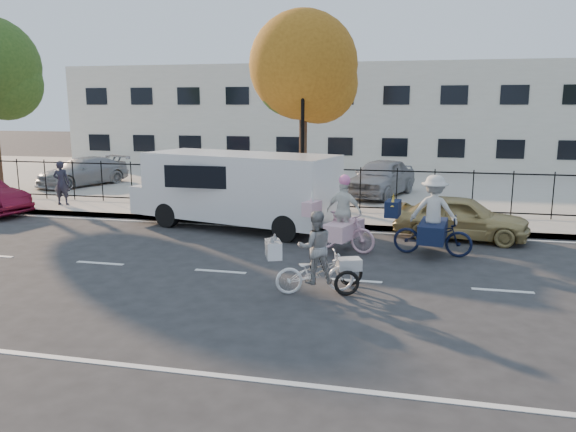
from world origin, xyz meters
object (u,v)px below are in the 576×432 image
(zebra_trike, at_px, (315,261))
(gold_sedan, at_px, (461,217))
(unicorn_bike, at_px, (343,223))
(bull_bike, at_px, (432,223))
(lot_car_a, at_px, (83,171))
(lamppost, at_px, (303,123))
(lot_car_d, at_px, (381,177))
(white_van, at_px, (236,187))
(lot_car_c, at_px, (200,177))
(pedestrian, at_px, (62,183))

(zebra_trike, distance_m, gold_sedan, 6.27)
(unicorn_bike, distance_m, bull_bike, 2.21)
(unicorn_bike, xyz_separation_m, lot_car_a, (-12.74, 8.37, 0.04))
(lamppost, distance_m, gold_sedan, 6.02)
(gold_sedan, bearing_deg, lot_car_d, 31.60)
(white_van, xyz_separation_m, lot_car_c, (-3.48, 5.79, -0.49))
(zebra_trike, distance_m, unicorn_bike, 3.34)
(pedestrian, bearing_deg, lamppost, 174.53)
(bull_bike, relative_size, lot_car_a, 0.52)
(lamppost, height_order, lot_car_d, lamppost)
(gold_sedan, distance_m, pedestrian, 13.75)
(lamppost, height_order, unicorn_bike, lamppost)
(bull_bike, xyz_separation_m, lot_car_a, (-14.94, 8.23, -0.03))
(unicorn_bike, bearing_deg, lot_car_a, 75.04)
(unicorn_bike, xyz_separation_m, gold_sedan, (3.04, 2.09, -0.11))
(zebra_trike, distance_m, bull_bike, 4.18)
(lamppost, height_order, gold_sedan, lamppost)
(lot_car_d, bearing_deg, pedestrian, -140.26)
(unicorn_bike, height_order, bull_bike, bull_bike)
(bull_bike, xyz_separation_m, lot_car_c, (-9.18, 7.74, -0.04))
(white_van, bearing_deg, unicorn_bike, -16.39)
(white_van, height_order, gold_sedan, white_van)
(zebra_trike, distance_m, lot_car_a, 17.23)
(zebra_trike, xyz_separation_m, gold_sedan, (3.14, 5.43, -0.02))
(bull_bike, relative_size, white_van, 0.32)
(bull_bike, distance_m, pedestrian, 13.30)
(gold_sedan, relative_size, lot_car_c, 0.98)
(lamppost, xyz_separation_m, bull_bike, (4.14, -4.25, -2.31))
(zebra_trike, bearing_deg, unicorn_bike, -23.74)
(bull_bike, height_order, lot_car_c, bull_bike)
(bull_bike, height_order, gold_sedan, bull_bike)
(lamppost, relative_size, lot_car_c, 1.18)
(zebra_trike, xyz_separation_m, bull_bike, (2.31, 3.48, 0.16))
(gold_sedan, relative_size, pedestrian, 2.28)
(pedestrian, height_order, lot_car_c, pedestrian)
(lot_car_a, bearing_deg, pedestrian, -44.34)
(unicorn_bike, bearing_deg, white_van, 77.47)
(bull_bike, relative_size, pedestrian, 1.38)
(pedestrian, bearing_deg, lot_car_d, -167.14)
(lamppost, distance_m, lot_car_d, 5.11)
(white_van, distance_m, lot_car_d, 7.39)
(gold_sedan, height_order, pedestrian, pedestrian)
(zebra_trike, distance_m, pedestrian, 12.67)
(pedestrian, distance_m, lot_car_c, 5.51)
(unicorn_bike, bearing_deg, lot_car_d, 15.44)
(lot_car_a, distance_m, lot_car_d, 13.17)
(white_van, height_order, pedestrian, white_van)
(bull_bike, bearing_deg, gold_sedan, -16.59)
(gold_sedan, xyz_separation_m, pedestrian, (-13.64, 1.64, 0.33))
(zebra_trike, bearing_deg, gold_sedan, -52.01)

